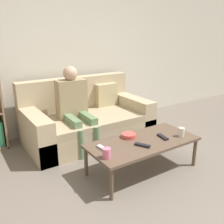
{
  "coord_description": "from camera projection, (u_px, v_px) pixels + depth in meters",
  "views": [
    {
      "loc": [
        -1.66,
        -1.08,
        1.53
      ],
      "look_at": [
        -0.01,
        1.43,
        0.57
      ],
      "focal_mm": 40.0,
      "sensor_mm": 36.0,
      "label": 1
    }
  ],
  "objects": [
    {
      "name": "tv_remote_0",
      "position": [
        163.0,
        137.0,
        2.87
      ],
      "size": [
        0.08,
        0.18,
        0.02
      ],
      "rotation": [
        0.0,
        0.0,
        -0.18
      ],
      "color": "black",
      "rests_on": "coffee_table"
    },
    {
      "name": "cup_far",
      "position": [
        107.0,
        153.0,
        2.4
      ],
      "size": [
        0.08,
        0.08,
        0.1
      ],
      "color": "pink",
      "rests_on": "coffee_table"
    },
    {
      "name": "coffee_table",
      "position": [
        143.0,
        143.0,
        2.8
      ],
      "size": [
        1.26,
        0.59,
        0.37
      ],
      "color": "brown",
      "rests_on": "ground_plane"
    },
    {
      "name": "snack_bowl",
      "position": [
        129.0,
        135.0,
        2.88
      ],
      "size": [
        0.17,
        0.17,
        0.05
      ],
      "color": "#DB4C47",
      "rests_on": "coffee_table"
    },
    {
      "name": "tv_remote_1",
      "position": [
        142.0,
        145.0,
        2.66
      ],
      "size": [
        0.12,
        0.17,
        0.02
      ],
      "rotation": [
        0.0,
        0.0,
        0.5
      ],
      "color": "black",
      "rests_on": "coffee_table"
    },
    {
      "name": "ground_plane",
      "position": [
        202.0,
        215.0,
        2.19
      ],
      "size": [
        22.0,
        22.0,
        0.0
      ],
      "primitive_type": "plane",
      "color": "#70665B"
    },
    {
      "name": "wall_back",
      "position": [
        70.0,
        48.0,
        3.89
      ],
      "size": [
        12.0,
        0.06,
        2.6
      ],
      "color": "beige",
      "rests_on": "ground_plane"
    },
    {
      "name": "cup_near",
      "position": [
        181.0,
        132.0,
        2.9
      ],
      "size": [
        0.07,
        0.07,
        0.1
      ],
      "color": "silver",
      "rests_on": "coffee_table"
    },
    {
      "name": "tv_remote_2",
      "position": [
        103.0,
        148.0,
        2.59
      ],
      "size": [
        0.06,
        0.17,
        0.02
      ],
      "rotation": [
        0.0,
        0.0,
        0.07
      ],
      "color": "#B7B7BC",
      "rests_on": "coffee_table"
    },
    {
      "name": "couch",
      "position": [
        87.0,
        121.0,
        3.7
      ],
      "size": [
        1.79,
        0.98,
        0.88
      ],
      "color": "tan",
      "rests_on": "ground_plane"
    },
    {
      "name": "person_adult",
      "position": [
        74.0,
        102.0,
        3.39
      ],
      "size": [
        0.41,
        0.68,
        1.1
      ],
      "rotation": [
        0.0,
        0.0,
        -0.04
      ],
      "color": "#66845B",
      "rests_on": "ground_plane"
    }
  ]
}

